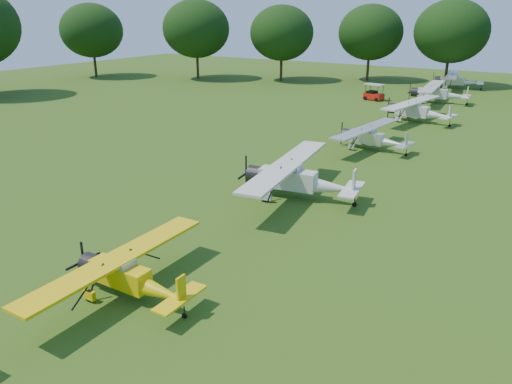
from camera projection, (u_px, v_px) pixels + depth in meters
ground at (274, 197)px, 31.89m from camera, size 160.00×160.00×0.00m
tree_belt at (334, 72)px, 27.47m from camera, size 137.36×130.27×14.52m
aircraft_2 at (128, 274)px, 20.43m from camera, size 5.91×9.38×1.86m
aircraft_3 at (296, 177)px, 31.24m from camera, size 7.68×12.18×2.39m
aircraft_4 at (372, 136)px, 42.19m from camera, size 6.39×10.16×1.99m
aircraft_5 at (417, 110)px, 52.61m from camera, size 7.31×11.59×2.28m
aircraft_6 at (437, 92)px, 63.41m from camera, size 7.49×11.93×2.34m
aircraft_7 at (456, 80)px, 74.92m from camera, size 7.30×11.57×2.27m
golf_cart at (373, 95)px, 65.62m from camera, size 2.70×1.99×2.09m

